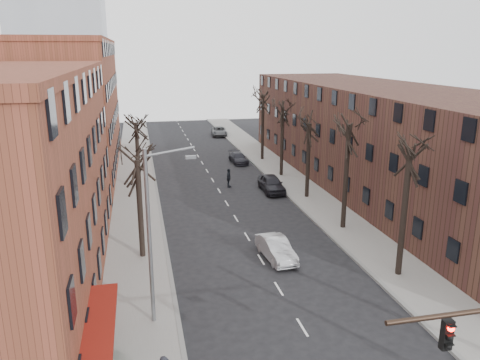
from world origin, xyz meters
TOP-DOWN VIEW (x-y plane):
  - sidewalk_left at (-8.00, 35.00)m, footprint 4.00×90.00m
  - sidewalk_right at (8.00, 35.00)m, footprint 4.00×90.00m
  - building_left_far at (-16.00, 44.00)m, footprint 12.00×28.00m
  - building_right at (16.00, 30.00)m, footprint 12.00×50.00m
  - tree_right_b at (7.60, 12.00)m, footprint 5.20×5.20m
  - tree_right_c at (7.60, 20.00)m, footprint 5.20×5.20m
  - tree_right_d at (7.60, 28.00)m, footprint 5.20×5.20m
  - tree_right_e at (7.60, 36.00)m, footprint 5.20×5.20m
  - tree_right_f at (7.60, 44.00)m, footprint 5.20×5.20m
  - tree_left_a at (-7.60, 18.00)m, footprint 5.20×5.20m
  - tree_left_b at (-7.60, 34.00)m, footprint 5.20×5.20m
  - streetlight at (-7.03, 10.00)m, footprint 2.45×0.22m
  - silver_sedan at (1.00, 15.94)m, footprint 1.90×4.42m
  - parked_car_near at (4.94, 30.64)m, footprint 1.91×4.74m
  - parked_car_mid at (4.33, 43.01)m, footprint 1.95×4.37m
  - parked_car_far at (5.30, 62.12)m, footprint 2.85×5.29m
  - pedestrian_crossing at (1.16, 33.00)m, footprint 0.84×1.21m

SIDE VIEW (x-z plane):
  - tree_right_b at x=7.60m, z-range -5.40..5.40m
  - tree_right_c at x=7.60m, z-range -5.80..5.80m
  - tree_right_d at x=7.60m, z-range -5.00..5.00m
  - tree_right_e at x=7.60m, z-range -5.40..5.40m
  - tree_right_f at x=7.60m, z-range -5.80..5.80m
  - tree_left_a at x=-7.60m, z-range -4.75..4.75m
  - tree_left_b at x=-7.60m, z-range -4.75..4.75m
  - sidewalk_left at x=-8.00m, z-range 0.00..0.15m
  - sidewalk_right at x=8.00m, z-range 0.00..0.15m
  - parked_car_mid at x=4.33m, z-range 0.00..1.25m
  - parked_car_far at x=5.30m, z-range 0.00..1.41m
  - silver_sedan at x=1.00m, z-range 0.00..1.42m
  - parked_car_near at x=4.94m, z-range 0.00..1.61m
  - pedestrian_crossing at x=1.16m, z-range 0.00..1.91m
  - building_right at x=16.00m, z-range 0.00..10.00m
  - streetlight at x=-7.03m, z-range 0.50..9.53m
  - building_left_far at x=-16.00m, z-range 0.00..14.00m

